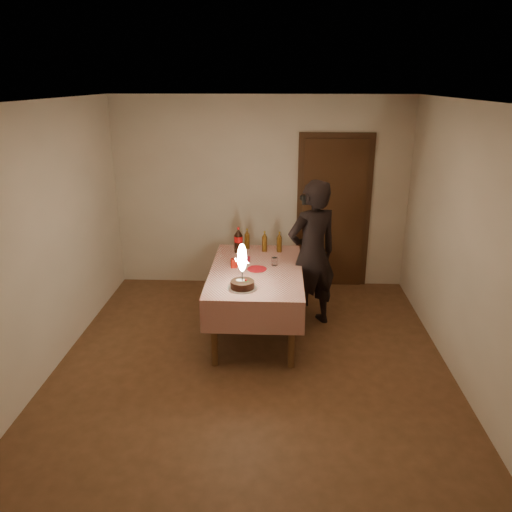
% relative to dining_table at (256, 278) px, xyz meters
% --- Properties ---
extents(ground, '(4.00, 4.50, 0.01)m').
position_rel_dining_table_xyz_m(ground, '(-0.01, -0.74, -0.67)').
color(ground, brown).
rests_on(ground, ground).
extents(room_shell, '(4.04, 4.54, 2.62)m').
position_rel_dining_table_xyz_m(room_shell, '(0.03, -0.66, 0.98)').
color(room_shell, silver).
rests_on(room_shell, ground).
extents(dining_table, '(1.02, 1.72, 0.78)m').
position_rel_dining_table_xyz_m(dining_table, '(0.00, 0.00, 0.00)').
color(dining_table, brown).
rests_on(dining_table, ground).
extents(birthday_cake, '(0.30, 0.30, 0.47)m').
position_rel_dining_table_xyz_m(birthday_cake, '(-0.12, -0.54, 0.24)').
color(birthday_cake, white).
rests_on(birthday_cake, dining_table).
extents(red_plate, '(0.22, 0.22, 0.01)m').
position_rel_dining_table_xyz_m(red_plate, '(0.01, -0.00, 0.11)').
color(red_plate, red).
rests_on(red_plate, dining_table).
extents(red_cup, '(0.08, 0.08, 0.10)m').
position_rel_dining_table_xyz_m(red_cup, '(-0.25, 0.05, 0.15)').
color(red_cup, '#B6170C').
rests_on(red_cup, dining_table).
extents(clear_cup, '(0.07, 0.07, 0.09)m').
position_rel_dining_table_xyz_m(clear_cup, '(0.20, 0.14, 0.15)').
color(clear_cup, silver).
rests_on(clear_cup, dining_table).
extents(napkin_stack, '(0.15, 0.15, 0.02)m').
position_rel_dining_table_xyz_m(napkin_stack, '(-0.16, 0.30, 0.11)').
color(napkin_stack, '#A8132A').
rests_on(napkin_stack, dining_table).
extents(cola_bottle, '(0.10, 0.10, 0.32)m').
position_rel_dining_table_xyz_m(cola_bottle, '(-0.24, 0.57, 0.26)').
color(cola_bottle, black).
rests_on(cola_bottle, dining_table).
extents(amber_bottle_left, '(0.06, 0.06, 0.26)m').
position_rel_dining_table_xyz_m(amber_bottle_left, '(-0.15, 0.73, 0.22)').
color(amber_bottle_left, '#58360F').
rests_on(amber_bottle_left, dining_table).
extents(amber_bottle_right, '(0.06, 0.06, 0.26)m').
position_rel_dining_table_xyz_m(amber_bottle_right, '(0.25, 0.62, 0.22)').
color(amber_bottle_right, '#58360F').
rests_on(amber_bottle_right, dining_table).
extents(amber_bottle_mid, '(0.06, 0.06, 0.26)m').
position_rel_dining_table_xyz_m(amber_bottle_mid, '(0.07, 0.63, 0.22)').
color(amber_bottle_mid, '#58360F').
rests_on(amber_bottle_mid, dining_table).
extents(photographer, '(0.76, 0.67, 1.75)m').
position_rel_dining_table_xyz_m(photographer, '(0.63, 0.24, 0.20)').
color(photographer, black).
rests_on(photographer, ground).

